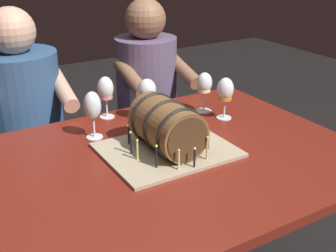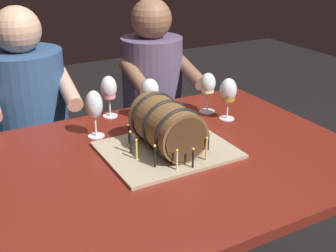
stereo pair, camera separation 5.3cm
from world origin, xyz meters
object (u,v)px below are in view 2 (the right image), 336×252
(wine_glass_empty, at_px, (94,106))
(wine_glass_amber, at_px, (228,92))
(barrel_cake, at_px, (168,130))
(person_seated_left, at_px, (32,136))
(dining_table, at_px, (172,179))
(person_seated_right, at_px, (153,116))
(wine_glass_white, at_px, (208,85))
(wine_glass_rose, at_px, (109,90))
(wine_glass_red, at_px, (150,91))

(wine_glass_empty, xyz_separation_m, wine_glass_amber, (0.56, -0.10, -0.01))
(barrel_cake, height_order, wine_glass_amber, barrel_cake)
(barrel_cake, xyz_separation_m, wine_glass_empty, (-0.18, 0.25, 0.04))
(person_seated_left, bearing_deg, dining_table, -67.46)
(dining_table, distance_m, person_seated_right, 0.87)
(wine_glass_white, distance_m, person_seated_left, 0.90)
(wine_glass_empty, xyz_separation_m, person_seated_right, (0.51, 0.51, -0.32))
(dining_table, distance_m, wine_glass_white, 0.51)
(wine_glass_white, bearing_deg, wine_glass_empty, -178.94)
(dining_table, height_order, wine_glass_empty, wine_glass_empty)
(wine_glass_amber, distance_m, person_seated_right, 0.70)
(wine_glass_rose, bearing_deg, wine_glass_empty, -127.03)
(person_seated_right, bearing_deg, wine_glass_amber, -85.94)
(wine_glass_white, bearing_deg, dining_table, -139.63)
(wine_glass_rose, bearing_deg, wine_glass_white, -21.77)
(wine_glass_rose, height_order, person_seated_right, person_seated_right)
(wine_glass_empty, xyz_separation_m, wine_glass_rose, (0.13, 0.17, -0.01))
(person_seated_right, bearing_deg, person_seated_left, 179.96)
(wine_glass_red, bearing_deg, wine_glass_amber, -28.06)
(barrel_cake, xyz_separation_m, wine_glass_white, (0.34, 0.26, 0.04))
(wine_glass_red, height_order, wine_glass_empty, wine_glass_empty)
(wine_glass_red, relative_size, wine_glass_amber, 1.00)
(wine_glass_white, xyz_separation_m, wine_glass_amber, (0.03, -0.11, -0.00))
(person_seated_left, relative_size, person_seated_right, 1.01)
(dining_table, bearing_deg, wine_glass_rose, 96.53)
(barrel_cake, height_order, wine_glass_rose, barrel_cake)
(dining_table, height_order, wine_glass_white, wine_glass_white)
(barrel_cake, height_order, person_seated_left, person_seated_left)
(wine_glass_empty, relative_size, person_seated_left, 0.16)
(wine_glass_rose, height_order, wine_glass_amber, wine_glass_rose)
(wine_glass_red, relative_size, person_seated_right, 0.15)
(dining_table, height_order, wine_glass_rose, wine_glass_rose)
(dining_table, relative_size, wine_glass_amber, 7.37)
(dining_table, height_order, person_seated_right, person_seated_right)
(barrel_cake, height_order, wine_glass_white, barrel_cake)
(wine_glass_red, xyz_separation_m, wine_glass_amber, (0.29, -0.16, -0.00))
(dining_table, relative_size, person_seated_left, 1.13)
(barrel_cake, relative_size, wine_glass_rose, 2.49)
(wine_glass_white, relative_size, person_seated_left, 0.15)
(wine_glass_amber, xyz_separation_m, person_seated_left, (-0.71, 0.62, -0.29))
(person_seated_left, bearing_deg, wine_glass_empty, -73.50)
(person_seated_left, bearing_deg, wine_glass_rose, -50.97)
(wine_glass_empty, relative_size, wine_glass_rose, 1.03)
(barrel_cake, height_order, person_seated_right, person_seated_right)
(wine_glass_rose, bearing_deg, person_seated_left, 129.03)
(wine_glass_amber, relative_size, person_seated_right, 0.15)
(wine_glass_red, xyz_separation_m, wine_glass_white, (0.26, -0.04, -0.00))
(wine_glass_red, relative_size, wine_glass_rose, 1.00)
(wine_glass_empty, height_order, person_seated_right, person_seated_right)
(person_seated_right, bearing_deg, wine_glass_rose, -138.04)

